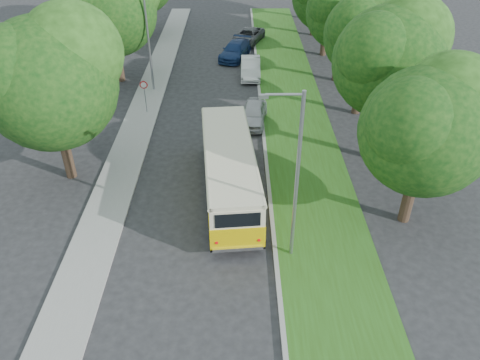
{
  "coord_description": "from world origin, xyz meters",
  "views": [
    {
      "loc": [
        1.9,
        -18.08,
        14.78
      ],
      "look_at": [
        2.02,
        1.35,
        1.5
      ],
      "focal_mm": 35.0,
      "sensor_mm": 36.0,
      "label": 1
    }
  ],
  "objects_px": {
    "car_silver": "(254,113)",
    "car_white": "(251,68)",
    "car_blue": "(235,50)",
    "car_grey": "(248,36)",
    "vintage_bus": "(229,172)",
    "lamppost_far": "(147,38)",
    "lamppost_near": "(295,175)"
  },
  "relations": [
    {
      "from": "lamppost_near",
      "to": "car_silver",
      "type": "bearing_deg",
      "value": 95.29
    },
    {
      "from": "vintage_bus",
      "to": "car_blue",
      "type": "bearing_deg",
      "value": 84.32
    },
    {
      "from": "car_silver",
      "to": "car_white",
      "type": "distance_m",
      "value": 8.36
    },
    {
      "from": "lamppost_near",
      "to": "lamppost_far",
      "type": "xyz_separation_m",
      "value": [
        -8.91,
        18.5,
        -0.25
      ]
    },
    {
      "from": "lamppost_near",
      "to": "vintage_bus",
      "type": "distance_m",
      "value": 6.11
    },
    {
      "from": "vintage_bus",
      "to": "car_white",
      "type": "bearing_deg",
      "value": 79.79
    },
    {
      "from": "car_white",
      "to": "lamppost_far",
      "type": "bearing_deg",
      "value": -158.76
    },
    {
      "from": "car_blue",
      "to": "car_grey",
      "type": "distance_m",
      "value": 4.48
    },
    {
      "from": "car_white",
      "to": "car_blue",
      "type": "height_order",
      "value": "car_white"
    },
    {
      "from": "car_blue",
      "to": "car_grey",
      "type": "height_order",
      "value": "car_blue"
    },
    {
      "from": "car_white",
      "to": "car_grey",
      "type": "xyz_separation_m",
      "value": [
        0.0,
        8.63,
        -0.07
      ]
    },
    {
      "from": "lamppost_far",
      "to": "vintage_bus",
      "type": "bearing_deg",
      "value": -66.0
    },
    {
      "from": "vintage_bus",
      "to": "car_silver",
      "type": "distance_m",
      "value": 8.56
    },
    {
      "from": "vintage_bus",
      "to": "car_white",
      "type": "xyz_separation_m",
      "value": [
        1.53,
        16.75,
        -0.73
      ]
    },
    {
      "from": "lamppost_far",
      "to": "car_blue",
      "type": "bearing_deg",
      "value": 48.39
    },
    {
      "from": "vintage_bus",
      "to": "car_white",
      "type": "relative_size",
      "value": 2.21
    },
    {
      "from": "car_silver",
      "to": "car_white",
      "type": "xyz_separation_m",
      "value": [
        0.0,
        8.36,
        0.05
      ]
    },
    {
      "from": "lamppost_far",
      "to": "car_blue",
      "type": "distance_m",
      "value": 10.25
    },
    {
      "from": "lamppost_far",
      "to": "car_silver",
      "type": "bearing_deg",
      "value": -35.42
    },
    {
      "from": "car_blue",
      "to": "car_grey",
      "type": "relative_size",
      "value": 1.03
    },
    {
      "from": "car_white",
      "to": "car_silver",
      "type": "bearing_deg",
      "value": -89.3
    },
    {
      "from": "car_grey",
      "to": "lamppost_far",
      "type": "bearing_deg",
      "value": -103.46
    },
    {
      "from": "lamppost_near",
      "to": "car_grey",
      "type": "relative_size",
      "value": 1.68
    },
    {
      "from": "lamppost_near",
      "to": "car_silver",
      "type": "distance_m",
      "value": 13.59
    },
    {
      "from": "vintage_bus",
      "to": "car_white",
      "type": "distance_m",
      "value": 16.84
    },
    {
      "from": "lamppost_near",
      "to": "vintage_bus",
      "type": "relative_size",
      "value": 0.81
    },
    {
      "from": "car_silver",
      "to": "vintage_bus",
      "type": "bearing_deg",
      "value": -91.9
    },
    {
      "from": "vintage_bus",
      "to": "car_blue",
      "type": "height_order",
      "value": "vintage_bus"
    },
    {
      "from": "car_blue",
      "to": "car_grey",
      "type": "xyz_separation_m",
      "value": [
        1.28,
        4.29,
        -0.05
      ]
    },
    {
      "from": "lamppost_far",
      "to": "car_silver",
      "type": "height_order",
      "value": "lamppost_far"
    },
    {
      "from": "lamppost_far",
      "to": "car_white",
      "type": "bearing_deg",
      "value": 20.54
    },
    {
      "from": "car_silver",
      "to": "car_white",
      "type": "height_order",
      "value": "car_white"
    }
  ]
}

